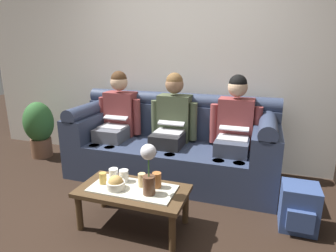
{
  "coord_description": "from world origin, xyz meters",
  "views": [
    {
      "loc": [
        0.97,
        -1.87,
        1.51
      ],
      "look_at": [
        0.05,
        0.87,
        0.7
      ],
      "focal_mm": 30.63,
      "sensor_mm": 36.0,
      "label": 1
    }
  ],
  "objects_px": {
    "person_middle": "(172,123)",
    "person_right": "(234,128)",
    "person_left": "(117,118)",
    "couch": "(172,146)",
    "cup_far_left": "(157,180)",
    "cup_far_right": "(103,178)",
    "snack_bowl": "(116,184)",
    "flower_vase": "(149,167)",
    "potted_plant": "(39,127)",
    "cup_near_right": "(114,174)",
    "coffee_table": "(133,194)",
    "cup_near_left": "(124,176)",
    "backpack_right": "(299,208)",
    "cup_far_center": "(142,180)"
  },
  "relations": [
    {
      "from": "couch",
      "to": "backpack_right",
      "type": "distance_m",
      "value": 1.5
    },
    {
      "from": "person_left",
      "to": "cup_near_left",
      "type": "bearing_deg",
      "value": -59.29
    },
    {
      "from": "person_middle",
      "to": "cup_near_right",
      "type": "xyz_separation_m",
      "value": [
        -0.23,
        -0.98,
        -0.24
      ]
    },
    {
      "from": "couch",
      "to": "person_right",
      "type": "distance_m",
      "value": 0.77
    },
    {
      "from": "cup_far_right",
      "to": "cup_far_left",
      "type": "bearing_deg",
      "value": 10.3
    },
    {
      "from": "person_right",
      "to": "coffee_table",
      "type": "relative_size",
      "value": 1.32
    },
    {
      "from": "cup_far_center",
      "to": "cup_far_left",
      "type": "relative_size",
      "value": 0.89
    },
    {
      "from": "coffee_table",
      "to": "flower_vase",
      "type": "distance_m",
      "value": 0.34
    },
    {
      "from": "potted_plant",
      "to": "person_middle",
      "type": "bearing_deg",
      "value": -0.32
    },
    {
      "from": "couch",
      "to": "cup_far_right",
      "type": "bearing_deg",
      "value": -104.27
    },
    {
      "from": "coffee_table",
      "to": "cup_far_left",
      "type": "height_order",
      "value": "cup_far_left"
    },
    {
      "from": "cup_far_left",
      "to": "cup_far_right",
      "type": "bearing_deg",
      "value": -169.7
    },
    {
      "from": "flower_vase",
      "to": "cup_far_right",
      "type": "height_order",
      "value": "flower_vase"
    },
    {
      "from": "cup_near_left",
      "to": "backpack_right",
      "type": "xyz_separation_m",
      "value": [
        1.46,
        0.33,
        -0.22
      ]
    },
    {
      "from": "cup_far_left",
      "to": "potted_plant",
      "type": "distance_m",
      "value": 2.35
    },
    {
      "from": "flower_vase",
      "to": "snack_bowl",
      "type": "relative_size",
      "value": 2.73
    },
    {
      "from": "person_left",
      "to": "person_right",
      "type": "bearing_deg",
      "value": 0.0
    },
    {
      "from": "person_middle",
      "to": "person_right",
      "type": "height_order",
      "value": "same"
    },
    {
      "from": "snack_bowl",
      "to": "person_left",
      "type": "bearing_deg",
      "value": 117.29
    },
    {
      "from": "couch",
      "to": "snack_bowl",
      "type": "height_order",
      "value": "couch"
    },
    {
      "from": "person_middle",
      "to": "cup_far_left",
      "type": "relative_size",
      "value": 9.45
    },
    {
      "from": "person_middle",
      "to": "potted_plant",
      "type": "xyz_separation_m",
      "value": [
        -1.93,
        0.01,
        -0.23
      ]
    },
    {
      "from": "cup_far_right",
      "to": "couch",
      "type": "bearing_deg",
      "value": 75.73
    },
    {
      "from": "person_left",
      "to": "couch",
      "type": "bearing_deg",
      "value": 0.35
    },
    {
      "from": "flower_vase",
      "to": "potted_plant",
      "type": "distance_m",
      "value": 2.4
    },
    {
      "from": "cup_near_left",
      "to": "cup_far_center",
      "type": "height_order",
      "value": "cup_far_center"
    },
    {
      "from": "person_right",
      "to": "cup_far_left",
      "type": "relative_size",
      "value": 9.45
    },
    {
      "from": "person_left",
      "to": "potted_plant",
      "type": "relative_size",
      "value": 1.57
    },
    {
      "from": "cup_near_left",
      "to": "potted_plant",
      "type": "distance_m",
      "value": 2.07
    },
    {
      "from": "person_middle",
      "to": "cup_near_right",
      "type": "relative_size",
      "value": 11.99
    },
    {
      "from": "coffee_table",
      "to": "snack_bowl",
      "type": "distance_m",
      "value": 0.17
    },
    {
      "from": "couch",
      "to": "backpack_right",
      "type": "xyz_separation_m",
      "value": [
        1.34,
        -0.66,
        -0.18
      ]
    },
    {
      "from": "cup_far_center",
      "to": "backpack_right",
      "type": "distance_m",
      "value": 1.35
    },
    {
      "from": "cup_near_left",
      "to": "cup_far_center",
      "type": "xyz_separation_m",
      "value": [
        0.19,
        -0.04,
        0.01
      ]
    },
    {
      "from": "person_middle",
      "to": "cup_far_center",
      "type": "height_order",
      "value": "person_middle"
    },
    {
      "from": "person_left",
      "to": "snack_bowl",
      "type": "relative_size",
      "value": 7.89
    },
    {
      "from": "cup_far_center",
      "to": "cup_far_right",
      "type": "distance_m",
      "value": 0.34
    },
    {
      "from": "snack_bowl",
      "to": "potted_plant",
      "type": "height_order",
      "value": "potted_plant"
    },
    {
      "from": "couch",
      "to": "person_middle",
      "type": "bearing_deg",
      "value": -90.0
    },
    {
      "from": "flower_vase",
      "to": "cup_far_left",
      "type": "relative_size",
      "value": 3.26
    },
    {
      "from": "person_middle",
      "to": "cup_near_right",
      "type": "bearing_deg",
      "value": -103.0
    },
    {
      "from": "snack_bowl",
      "to": "potted_plant",
      "type": "relative_size",
      "value": 0.2
    },
    {
      "from": "couch",
      "to": "cup_far_center",
      "type": "bearing_deg",
      "value": -86.45
    },
    {
      "from": "person_right",
      "to": "cup_near_right",
      "type": "distance_m",
      "value": 1.38
    },
    {
      "from": "person_right",
      "to": "cup_near_right",
      "type": "relative_size",
      "value": 11.99
    },
    {
      "from": "cup_near_left",
      "to": "backpack_right",
      "type": "bearing_deg",
      "value": 12.69
    },
    {
      "from": "cup_far_right",
      "to": "flower_vase",
      "type": "bearing_deg",
      "value": -5.49
    },
    {
      "from": "snack_bowl",
      "to": "cup_near_left",
      "type": "distance_m",
      "value": 0.15
    },
    {
      "from": "couch",
      "to": "coffee_table",
      "type": "relative_size",
      "value": 2.57
    },
    {
      "from": "person_left",
      "to": "coffee_table",
      "type": "distance_m",
      "value": 1.33
    }
  ]
}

